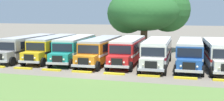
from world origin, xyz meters
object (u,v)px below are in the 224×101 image
at_px(parked_bus_slot_3, 101,49).
at_px(parked_bus_slot_5, 157,51).
at_px(parked_bus_slot_1, 53,47).
at_px(parked_bus_slot_0, 28,46).
at_px(parked_bus_slot_4, 128,49).
at_px(parked_bus_slot_2, 75,47).
at_px(broad_shade_tree, 147,11).
at_px(parked_bus_slot_7, 219,53).
at_px(parked_bus_slot_6, 190,52).

relative_size(parked_bus_slot_3, parked_bus_slot_5, 1.00).
height_order(parked_bus_slot_1, parked_bus_slot_5, same).
height_order(parked_bus_slot_0, parked_bus_slot_4, same).
bearing_deg(parked_bus_slot_2, parked_bus_slot_0, -91.22).
bearing_deg(parked_bus_slot_3, broad_shade_tree, 163.04).
distance_m(parked_bus_slot_4, broad_shade_tree, 11.55).
bearing_deg(parked_bus_slot_7, parked_bus_slot_4, -96.02).
distance_m(parked_bus_slot_1, parked_bus_slot_7, 19.16).
distance_m(parked_bus_slot_0, parked_bus_slot_7, 22.33).
distance_m(parked_bus_slot_5, parked_bus_slot_7, 6.31).
height_order(parked_bus_slot_2, parked_bus_slot_3, same).
distance_m(parked_bus_slot_0, parked_bus_slot_5, 16.03).
bearing_deg(parked_bus_slot_4, parked_bus_slot_6, 84.69).
distance_m(parked_bus_slot_2, parked_bus_slot_6, 13.30).
height_order(parked_bus_slot_5, parked_bus_slot_7, same).
relative_size(parked_bus_slot_0, parked_bus_slot_6, 1.00).
height_order(parked_bus_slot_2, parked_bus_slot_7, same).
bearing_deg(parked_bus_slot_2, parked_bus_slot_6, 83.65).
relative_size(parked_bus_slot_1, parked_bus_slot_5, 1.00).
relative_size(parked_bus_slot_0, parked_bus_slot_7, 0.99).
bearing_deg(broad_shade_tree, parked_bus_slot_4, -91.51).
xyz_separation_m(parked_bus_slot_3, parked_bus_slot_5, (6.40, -0.12, 0.00)).
distance_m(parked_bus_slot_0, parked_bus_slot_3, 9.63).
bearing_deg(parked_bus_slot_3, parked_bus_slot_5, 88.34).
bearing_deg(parked_bus_slot_5, parked_bus_slot_3, -93.22).
bearing_deg(parked_bus_slot_6, parked_bus_slot_4, -94.09).
xyz_separation_m(parked_bus_slot_3, parked_bus_slot_6, (9.82, 0.24, 0.00)).
relative_size(parked_bus_slot_4, parked_bus_slot_6, 1.00).
xyz_separation_m(parked_bus_slot_1, parked_bus_slot_6, (16.28, -0.38, 0.00)).
bearing_deg(parked_bus_slot_3, parked_bus_slot_2, -99.74).
xyz_separation_m(parked_bus_slot_5, parked_bus_slot_7, (6.30, 0.40, 0.00)).
relative_size(parked_bus_slot_1, parked_bus_slot_6, 1.00).
xyz_separation_m(parked_bus_slot_1, parked_bus_slot_5, (12.86, -0.74, 0.00)).
height_order(parked_bus_slot_2, broad_shade_tree, broad_shade_tree).
distance_m(parked_bus_slot_7, broad_shade_tree, 15.11).
bearing_deg(parked_bus_slot_6, broad_shade_tree, -150.51).
distance_m(parked_bus_slot_3, broad_shade_tree, 12.56).
relative_size(parked_bus_slot_4, parked_bus_slot_7, 1.00).
distance_m(parked_bus_slot_2, broad_shade_tree, 13.44).
relative_size(parked_bus_slot_5, parked_bus_slot_6, 1.00).
bearing_deg(parked_bus_slot_1, parked_bus_slot_3, 82.52).
xyz_separation_m(parked_bus_slot_5, broad_shade_tree, (-3.08, 11.43, 4.34)).
bearing_deg(parked_bus_slot_0, parked_bus_slot_7, 91.11).
bearing_deg(parked_bus_slot_5, parked_bus_slot_4, -104.44).
bearing_deg(parked_bus_slot_7, parked_bus_slot_3, -92.79).
xyz_separation_m(parked_bus_slot_2, parked_bus_slot_3, (3.47, -0.56, 0.00)).
relative_size(parked_bus_slot_0, parked_bus_slot_1, 1.00).
height_order(parked_bus_slot_2, parked_bus_slot_6, same).
height_order(parked_bus_slot_6, parked_bus_slot_7, same).
height_order(parked_bus_slot_2, parked_bus_slot_5, same).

